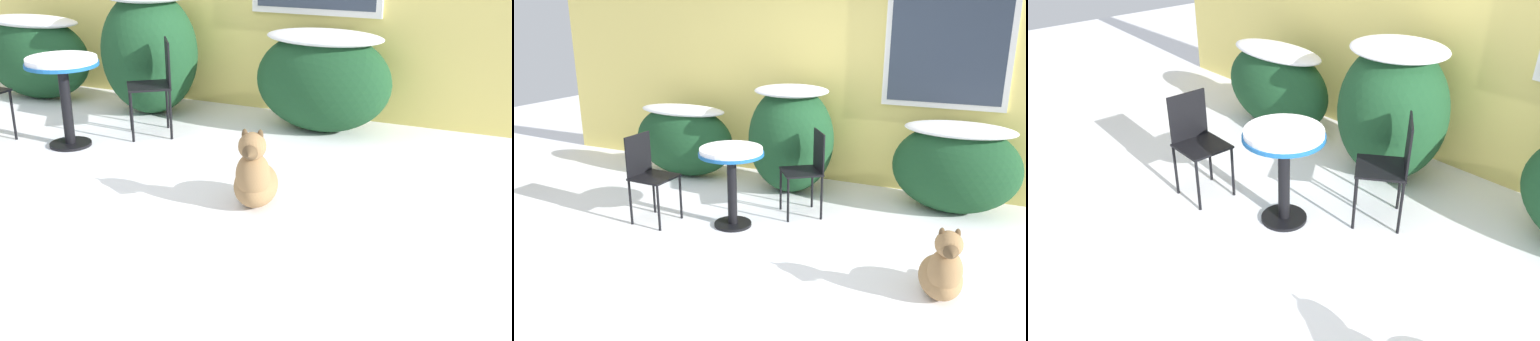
% 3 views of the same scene
% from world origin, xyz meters
% --- Properties ---
extents(ground_plane, '(16.00, 16.00, 0.00)m').
position_xyz_m(ground_plane, '(0.00, 0.00, 0.00)').
color(ground_plane, white).
extents(shrub_left, '(1.38, 0.63, 0.91)m').
position_xyz_m(shrub_left, '(-1.66, 1.57, 0.49)').
color(shrub_left, '#194223').
rests_on(shrub_left, ground_plane).
extents(shrub_middle, '(0.99, 0.90, 1.24)m').
position_xyz_m(shrub_middle, '(-0.20, 1.59, 0.66)').
color(shrub_middle, '#194223').
rests_on(shrub_middle, ground_plane).
extents(patio_table, '(0.62, 0.62, 0.79)m').
position_xyz_m(patio_table, '(-0.31, 0.40, 0.62)').
color(patio_table, black).
rests_on(patio_table, ground_plane).
extents(patio_chair_near_table, '(0.53, 0.53, 0.88)m').
position_xyz_m(patio_chair_near_table, '(0.24, 0.99, 0.50)').
color(patio_chair_near_table, black).
rests_on(patio_chair_near_table, ground_plane).
extents(patio_chair_far_side, '(0.40, 0.40, 0.88)m').
position_xyz_m(patio_chair_far_side, '(-1.12, 0.17, 0.50)').
color(patio_chair_far_side, black).
rests_on(patio_chair_far_side, ground_plane).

